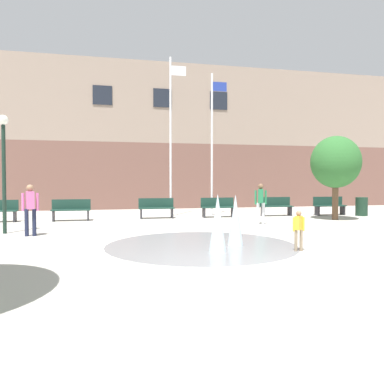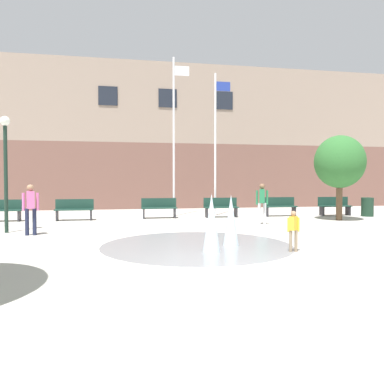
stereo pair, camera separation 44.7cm
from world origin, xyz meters
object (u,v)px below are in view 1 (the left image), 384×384
object	(u,v)px
park_bench_under_right_flagpole	(276,206)
lamp_post_left_lane	(4,156)
adult_in_red	(261,200)
flagpole_right	(213,140)
park_bench_center	(218,207)
trash_can	(362,207)
street_tree_near_building	(336,162)
flagpole_left	(171,132)
park_bench_under_left_flagpole	(156,208)
adult_watching	(30,206)
park_bench_far_right	(329,205)
park_bench_left_of_flagpoles	(71,210)
child_in_fountain	(299,227)

from	to	relation	value
park_bench_under_right_flagpole	lamp_post_left_lane	xyz separation A→B (m)	(-11.18, -3.76, 2.02)
adult_in_red	flagpole_right	distance (m)	4.97
park_bench_center	park_bench_under_right_flagpole	bearing A→B (deg)	0.58
trash_can	street_tree_near_building	bearing A→B (deg)	-149.40
flagpole_left	flagpole_right	xyz separation A→B (m)	(2.05, 0.00, -0.33)
park_bench_under_left_flagpole	street_tree_near_building	xyz separation A→B (m)	(7.53, -2.30, 2.02)
park_bench_under_left_flagpole	lamp_post_left_lane	xyz separation A→B (m)	(-5.38, -3.81, 2.02)
adult_watching	lamp_post_left_lane	world-z (taller)	lamp_post_left_lane
park_bench_under_left_flagpole	trash_can	xyz separation A→B (m)	(9.88, -0.91, -0.03)
park_bench_far_right	flagpole_left	xyz separation A→B (m)	(-7.75, 1.12, 3.55)
flagpole_right	lamp_post_left_lane	distance (m)	9.57
flagpole_right	street_tree_near_building	bearing A→B (deg)	-34.39
park_bench_left_of_flagpoles	adult_watching	bearing A→B (deg)	-100.12
flagpole_right	trash_can	size ratio (longest dim) A/B	7.71
park_bench_far_right	street_tree_near_building	size ratio (longest dim) A/B	0.44
adult_watching	adult_in_red	world-z (taller)	same
flagpole_left	adult_in_red	bearing A→B (deg)	-54.46
adult_in_red	child_in_fountain	bearing A→B (deg)	-171.89
adult_watching	lamp_post_left_lane	bearing A→B (deg)	30.62
adult_watching	flagpole_left	world-z (taller)	flagpole_left
park_bench_under_right_flagpole	flagpole_left	size ratio (longest dim) A/B	0.21
park_bench_far_right	street_tree_near_building	world-z (taller)	street_tree_near_building
flagpole_left	flagpole_right	size ratio (longest dim) A/B	1.09
park_bench_under_left_flagpole	adult_watching	size ratio (longest dim) A/B	1.01
park_bench_under_left_flagpole	child_in_fountain	world-z (taller)	child_in_fountain
adult_watching	street_tree_near_building	distance (m)	12.30
park_bench_left_of_flagpoles	flagpole_left	xyz separation A→B (m)	(4.50, 1.14, 3.55)
street_tree_near_building	flagpole_left	bearing A→B (deg)	154.57
park_bench_center	trash_can	bearing A→B (deg)	-6.77
park_bench_under_left_flagpole	street_tree_near_building	distance (m)	8.13
child_in_fountain	adult_watching	xyz separation A→B (m)	(-6.85, 4.02, 0.35)
adult_watching	flagpole_left	xyz separation A→B (m)	(5.27, 5.47, 3.10)
park_bench_under_right_flagpole	park_bench_center	bearing A→B (deg)	-179.42
park_bench_left_of_flagpoles	adult_watching	world-z (taller)	adult_watching
park_bench_center	lamp_post_left_lane	world-z (taller)	lamp_post_left_lane
adult_in_red	street_tree_near_building	size ratio (longest dim) A/B	0.44
park_bench_center	flagpole_right	bearing A→B (deg)	90.18
park_bench_left_of_flagpoles	park_bench_under_right_flagpole	size ratio (longest dim) A/B	1.00
flagpole_left	street_tree_near_building	bearing A→B (deg)	-25.43
park_bench_center	adult_in_red	size ratio (longest dim) A/B	1.01
park_bench_under_right_flagpole	flagpole_right	bearing A→B (deg)	162.18
child_in_fountain	flagpole_left	distance (m)	10.22
park_bench_under_right_flagpole	park_bench_far_right	size ratio (longest dim) A/B	1.00
park_bench_under_left_flagpole	park_bench_far_right	size ratio (longest dim) A/B	1.00
park_bench_far_right	street_tree_near_building	bearing A→B (deg)	-116.54
adult_in_red	flagpole_right	size ratio (longest dim) A/B	0.23
lamp_post_left_lane	trash_can	world-z (taller)	lamp_post_left_lane
child_in_fountain	adult_in_red	bearing A→B (deg)	-141.54
child_in_fountain	flagpole_right	bearing A→B (deg)	-130.89
adult_watching	trash_can	bearing A→B (deg)	-95.16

